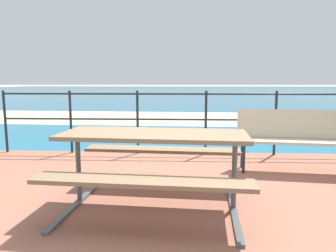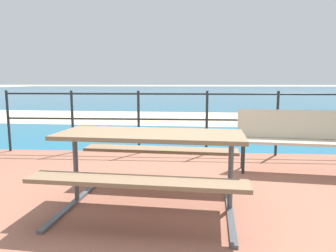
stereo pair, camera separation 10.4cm
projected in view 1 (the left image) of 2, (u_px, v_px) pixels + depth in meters
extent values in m
plane|color=beige|center=(163.00, 219.00, 2.97)|extent=(240.00, 240.00, 0.00)
cube|color=#935B47|center=(163.00, 216.00, 2.96)|extent=(6.40, 5.20, 0.06)
cube|color=#196B8E|center=(181.00, 91.00, 42.52)|extent=(90.00, 90.00, 0.01)
cube|color=beige|center=(177.00, 118.00, 11.17)|extent=(54.13, 6.55, 0.01)
cube|color=#7A6047|center=(154.00, 135.00, 3.03)|extent=(1.87, 0.83, 0.04)
cube|color=#7A6047|center=(142.00, 182.00, 2.49)|extent=(1.83, 0.40, 0.04)
cube|color=#7A6047|center=(162.00, 150.00, 3.65)|extent=(1.83, 0.40, 0.04)
cylinder|color=#4C5156|center=(79.00, 168.00, 3.18)|extent=(0.05, 0.05, 0.73)
cube|color=#4C5156|center=(80.00, 201.00, 3.23)|extent=(0.17, 1.44, 0.03)
cylinder|color=#4C5156|center=(234.00, 174.00, 2.99)|extent=(0.05, 0.05, 0.73)
cube|color=#4C5156|center=(233.00, 208.00, 3.04)|extent=(0.17, 1.44, 0.03)
cube|color=#BCAD93|center=(294.00, 141.00, 4.23)|extent=(1.56, 0.58, 0.04)
cube|color=#BCAD93|center=(292.00, 124.00, 4.38)|extent=(1.52, 0.25, 0.40)
cylinder|color=#1E2328|center=(244.00, 157.00, 4.23)|extent=(0.04, 0.04, 0.44)
cylinder|color=#1E2328|center=(242.00, 153.00, 4.52)|extent=(0.04, 0.04, 0.44)
cylinder|color=#1E2328|center=(5.00, 122.00, 5.46)|extent=(0.04, 0.04, 1.10)
cylinder|color=#1E2328|center=(71.00, 122.00, 5.41)|extent=(0.04, 0.04, 1.10)
cylinder|color=#1E2328|center=(138.00, 122.00, 5.35)|extent=(0.04, 0.04, 1.10)
cylinder|color=#1E2328|center=(206.00, 123.00, 5.30)|extent=(0.04, 0.04, 1.10)
cylinder|color=#1E2328|center=(275.00, 123.00, 5.25)|extent=(0.04, 0.04, 1.10)
cylinder|color=#1E2328|center=(172.00, 94.00, 5.26)|extent=(5.90, 0.03, 0.03)
cylinder|color=#1E2328|center=(172.00, 119.00, 5.32)|extent=(5.90, 0.03, 0.03)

